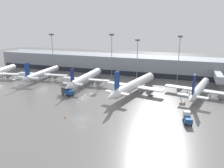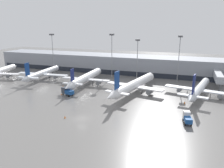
% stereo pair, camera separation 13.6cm
% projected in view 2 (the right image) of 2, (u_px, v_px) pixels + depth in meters
% --- Properties ---
extents(ground_plane, '(320.00, 320.00, 0.00)m').
position_uv_depth(ground_plane, '(81.00, 119.00, 59.09)').
color(ground_plane, slate).
extents(terminal_building, '(160.00, 31.88, 9.00)m').
position_uv_depth(terminal_building, '(136.00, 65.00, 114.20)').
color(terminal_building, gray).
rests_on(terminal_building, ground_plane).
extents(parked_jet_0, '(25.13, 31.75, 9.57)m').
position_uv_depth(parked_jet_0, '(42.00, 73.00, 100.69)').
color(parked_jet_0, silver).
rests_on(parked_jet_0, ground_plane).
extents(parked_jet_2, '(22.50, 38.43, 10.38)m').
position_uv_depth(parked_jet_2, '(134.00, 85.00, 81.42)').
color(parked_jet_2, white).
rests_on(parked_jet_2, ground_plane).
extents(parked_jet_3, '(24.46, 31.89, 9.91)m').
position_uv_depth(parked_jet_3, '(199.00, 89.00, 77.21)').
color(parked_jet_3, silver).
rests_on(parked_jet_3, ground_plane).
extents(parked_jet_4, '(21.07, 35.31, 9.06)m').
position_uv_depth(parked_jet_4, '(86.00, 78.00, 91.88)').
color(parked_jet_4, silver).
rests_on(parked_jet_4, ground_plane).
extents(service_truck_0, '(5.19, 3.25, 2.82)m').
position_uv_depth(service_truck_0, '(67.00, 91.00, 78.42)').
color(service_truck_0, '#19478C').
rests_on(service_truck_0, ground_plane).
extents(service_truck_1, '(2.56, 4.48, 2.87)m').
position_uv_depth(service_truck_1, '(187.00, 118.00, 56.10)').
color(service_truck_1, '#19478C').
rests_on(service_truck_1, ground_plane).
extents(traffic_cone_0, '(0.45, 0.45, 0.65)m').
position_uv_depth(traffic_cone_0, '(63.00, 86.00, 89.46)').
color(traffic_cone_0, orange).
rests_on(traffic_cone_0, ground_plane).
extents(traffic_cone_1, '(0.48, 0.48, 0.70)m').
position_uv_depth(traffic_cone_1, '(185.00, 102.00, 70.68)').
color(traffic_cone_1, orange).
rests_on(traffic_cone_1, ground_plane).
extents(traffic_cone_2, '(0.45, 0.45, 0.70)m').
position_uv_depth(traffic_cone_2, '(65.00, 117.00, 59.33)').
color(traffic_cone_2, orange).
rests_on(traffic_cone_2, ground_plane).
extents(traffic_cone_3, '(0.44, 0.44, 0.55)m').
position_uv_depth(traffic_cone_3, '(61.00, 94.00, 79.40)').
color(traffic_cone_3, orange).
rests_on(traffic_cone_3, ground_plane).
extents(traffic_cone_4, '(0.39, 0.39, 0.76)m').
position_uv_depth(traffic_cone_4, '(134.00, 85.00, 90.87)').
color(traffic_cone_4, orange).
rests_on(traffic_cone_4, ground_plane).
extents(apron_light_mast_2, '(1.80, 1.80, 18.41)m').
position_uv_depth(apron_light_mast_2, '(138.00, 48.00, 99.92)').
color(apron_light_mast_2, gray).
rests_on(apron_light_mast_2, ground_plane).
extents(apron_light_mast_4, '(1.80, 1.80, 20.34)m').
position_uv_depth(apron_light_mast_4, '(180.00, 46.00, 93.11)').
color(apron_light_mast_4, gray).
rests_on(apron_light_mast_4, ground_plane).
extents(apron_light_mast_5, '(1.80, 1.80, 20.69)m').
position_uv_depth(apron_light_mast_5, '(112.00, 44.00, 102.28)').
color(apron_light_mast_5, gray).
rests_on(apron_light_mast_5, ground_plane).
extents(apron_light_mast_7, '(1.80, 1.80, 20.20)m').
position_uv_depth(apron_light_mast_7, '(52.00, 42.00, 114.62)').
color(apron_light_mast_7, gray).
rests_on(apron_light_mast_7, ground_plane).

